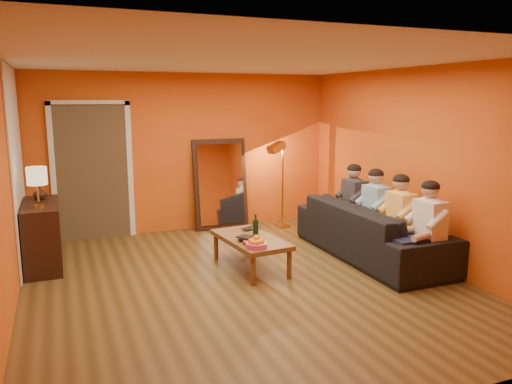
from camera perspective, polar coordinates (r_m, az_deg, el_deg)
name	(u,v)px	position (r m, az deg, el deg)	size (l,w,h in m)	color
room_shell	(233,172)	(6.11, -2.60, 2.34)	(5.00, 5.50, 2.60)	brown
white_accent	(17,168)	(7.16, -25.65, 2.52)	(0.02, 1.90, 2.58)	white
doorway_recess	(92,172)	(8.26, -18.23, 2.21)	(1.06, 0.30, 2.10)	#3F2D19
door_jamb_left	(53,175)	(8.13, -22.18, 1.83)	(0.08, 0.06, 2.20)	white
door_jamb_right	(130,171)	(8.20, -14.20, 2.36)	(0.08, 0.06, 2.20)	white
door_header	(88,103)	(8.06, -18.61, 9.64)	(1.22, 0.06, 0.08)	white
mirror_frame	(220,184)	(8.48, -4.09, 0.94)	(0.92, 0.06, 1.52)	black
mirror_glass	(221,184)	(8.44, -4.00, 0.90)	(0.78, 0.02, 1.36)	white
sideboard	(42,235)	(7.11, -23.22, -4.54)	(0.44, 1.18, 0.85)	black
table_lamp	(38,188)	(6.68, -23.68, 0.47)	(0.24, 0.24, 0.51)	beige
sofa	(371,230)	(7.14, 13.02, -4.29)	(1.01, 2.58, 0.75)	black
coffee_table	(251,253)	(6.51, -0.62, -6.99)	(0.62, 1.22, 0.42)	brown
floor_lamp	(283,186)	(8.51, 3.05, 0.71)	(0.30, 0.24, 1.44)	gold
dog	(368,231)	(7.30, 12.63, -4.32)	(0.36, 0.56, 0.66)	#A66E4B
person_far_left	(429,230)	(6.40, 19.17, -4.17)	(0.70, 0.44, 1.22)	silver
person_mid_left	(400,220)	(6.81, 16.16, -3.13)	(0.70, 0.44, 1.22)	#F9C053
person_mid_right	(375,212)	(7.24, 13.50, -2.21)	(0.70, 0.44, 1.22)	#86B5D0
person_far_right	(354,204)	(7.68, 11.14, -1.38)	(0.70, 0.44, 1.22)	#2E2D32
fruit_bowl	(256,241)	(5.99, 0.03, -5.65)	(0.26, 0.26, 0.16)	#CB477A
wine_bottle	(256,226)	(6.38, -0.05, -3.94)	(0.07, 0.07, 0.31)	black
tumbler	(256,231)	(6.59, -0.03, -4.48)	(0.09, 0.09, 0.09)	#B27F3F
laptop	(254,229)	(6.82, -0.28, -4.22)	(0.31, 0.20, 0.02)	black
book_lower	(243,242)	(6.20, -1.52, -5.73)	(0.19, 0.25, 0.02)	black
book_mid	(243,240)	(6.21, -1.46, -5.51)	(0.19, 0.25, 0.02)	red
book_upper	(243,239)	(6.18, -1.49, -5.38)	(0.17, 0.23, 0.02)	black
vase	(40,193)	(7.25, -23.47, -0.09)	(0.18, 0.18, 0.18)	black
flowers	(39,176)	(7.22, -23.60, 1.65)	(0.17, 0.17, 0.39)	red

